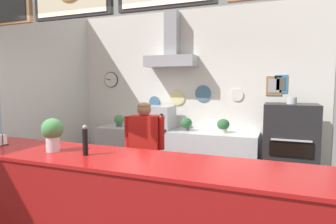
# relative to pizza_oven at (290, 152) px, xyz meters

# --- Properties ---
(back_wall_assembly) EXTENTS (4.64, 2.77, 3.10)m
(back_wall_assembly) POSITION_rel_pizza_oven_xyz_m (-1.70, 0.41, 0.92)
(back_wall_assembly) COLOR #9E9E99
(back_wall_assembly) RESTS_ON ground_plane
(service_counter) EXTENTS (4.07, 0.75, 1.10)m
(service_counter) POSITION_rel_pizza_oven_xyz_m (-1.68, -2.38, -0.18)
(service_counter) COLOR maroon
(service_counter) RESTS_ON ground_plane
(back_prep_counter) EXTENTS (2.91, 0.63, 0.94)m
(back_prep_counter) POSITION_rel_pizza_oven_xyz_m (-1.90, 0.17, -0.27)
(back_prep_counter) COLOR silver
(back_prep_counter) RESTS_ON ground_plane
(pizza_oven) EXTENTS (0.75, 0.65, 1.56)m
(pizza_oven) POSITION_rel_pizza_oven_xyz_m (0.00, 0.00, 0.00)
(pizza_oven) COLOR #232326
(pizza_oven) RESTS_ON ground_plane
(shop_worker) EXTENTS (0.53, 0.31, 1.50)m
(shop_worker) POSITION_rel_pizza_oven_xyz_m (-1.86, -1.11, 0.08)
(shop_worker) COLOR #232328
(shop_worker) RESTS_ON ground_plane
(espresso_machine) EXTENTS (0.51, 0.54, 0.42)m
(espresso_machine) POSITION_rel_pizza_oven_xyz_m (-2.19, 0.14, 0.41)
(espresso_machine) COLOR #B7BABF
(espresso_machine) RESTS_ON back_prep_counter
(potted_thyme) EXTENTS (0.20, 0.20, 0.23)m
(potted_thyme) POSITION_rel_pizza_oven_xyz_m (-1.66, 0.13, 0.34)
(potted_thyme) COLOR #4C4C51
(potted_thyme) RESTS_ON back_prep_counter
(potted_oregano) EXTENTS (0.19, 0.19, 0.22)m
(potted_oregano) POSITION_rel_pizza_oven_xyz_m (-3.01, 0.15, 0.33)
(potted_oregano) COLOR #4C4C51
(potted_oregano) RESTS_ON back_prep_counter
(potted_basil) EXTENTS (0.20, 0.20, 0.23)m
(potted_basil) POSITION_rel_pizza_oven_xyz_m (-1.03, 0.16, 0.33)
(potted_basil) COLOR beige
(potted_basil) RESTS_ON back_prep_counter
(potted_rosemary) EXTENTS (0.21, 0.21, 0.23)m
(potted_rosemary) POSITION_rel_pizza_oven_xyz_m (-2.49, 0.19, 0.33)
(potted_rosemary) COLOR #9E563D
(potted_rosemary) RESTS_ON back_prep_counter
(pepper_grinder) EXTENTS (0.05, 0.05, 0.28)m
(pepper_grinder) POSITION_rel_pizza_oven_xyz_m (-1.82, -2.43, 0.50)
(pepper_grinder) COLOR black
(pepper_grinder) RESTS_ON service_counter
(basil_vase) EXTENTS (0.21, 0.21, 0.32)m
(basil_vase) POSITION_rel_pizza_oven_xyz_m (-2.22, -2.41, 0.54)
(basil_vase) COLOR silver
(basil_vase) RESTS_ON service_counter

